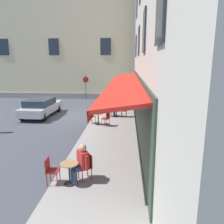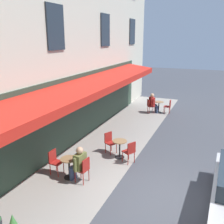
{
  "view_description": "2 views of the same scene",
  "coord_description": "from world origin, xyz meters",
  "px_view_note": "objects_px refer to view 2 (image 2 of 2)",
  "views": [
    {
      "loc": [
        -15.9,
        -4.31,
        4.01
      ],
      "look_at": [
        -1.95,
        -3.35,
        0.81
      ],
      "focal_mm": 35.62,
      "sensor_mm": 36.0,
      "label": 1
    },
    {
      "loc": [
        7.01,
        0.99,
        4.85
      ],
      "look_at": [
        -3.44,
        -3.36,
        1.52
      ],
      "focal_mm": 41.13,
      "sensor_mm": 36.0,
      "label": 2
    }
  ],
  "objects_px": {
    "cafe_chair_red_kerbside": "(110,141)",
    "cafe_table_streetside": "(69,165)",
    "cafe_chair_red_near_door": "(169,105)",
    "seated_patron_in_red": "(153,103)",
    "cafe_chair_red_back_row": "(130,150)",
    "cafe_chair_red_under_awning": "(84,168)",
    "cafe_table_near_entrance": "(120,147)",
    "cafe_chair_red_by_window": "(55,160)",
    "cafe_chair_red_corner_right": "(150,105)",
    "cafe_table_mid_terrace": "(159,105)",
    "seated_companion_in_olive": "(78,163)"
  },
  "relations": [
    {
      "from": "cafe_chair_red_by_window",
      "to": "seated_patron_in_red",
      "type": "bearing_deg",
      "value": 171.33
    },
    {
      "from": "cafe_table_mid_terrace",
      "to": "seated_patron_in_red",
      "type": "relative_size",
      "value": 0.57
    },
    {
      "from": "cafe_chair_red_kerbside",
      "to": "cafe_chair_red_under_awning",
      "type": "bearing_deg",
      "value": 2.66
    },
    {
      "from": "cafe_chair_red_near_door",
      "to": "cafe_chair_red_corner_right",
      "type": "height_order",
      "value": "same"
    },
    {
      "from": "cafe_table_mid_terrace",
      "to": "cafe_table_streetside",
      "type": "height_order",
      "value": "same"
    },
    {
      "from": "cafe_chair_red_under_awning",
      "to": "seated_patron_in_red",
      "type": "distance_m",
      "value": 9.21
    },
    {
      "from": "cafe_chair_red_by_window",
      "to": "seated_companion_in_olive",
      "type": "xyz_separation_m",
      "value": [
        0.09,
        1.05,
        0.15
      ]
    },
    {
      "from": "cafe_chair_red_kerbside",
      "to": "cafe_chair_red_corner_right",
      "type": "xyz_separation_m",
      "value": [
        -6.55,
        0.07,
        0.0
      ]
    },
    {
      "from": "cafe_table_near_entrance",
      "to": "cafe_chair_red_by_window",
      "type": "relative_size",
      "value": 0.82
    },
    {
      "from": "cafe_chair_red_near_door",
      "to": "cafe_chair_red_corner_right",
      "type": "distance_m",
      "value": 1.21
    },
    {
      "from": "cafe_table_mid_terrace",
      "to": "cafe_table_streetside",
      "type": "bearing_deg",
      "value": -6.71
    },
    {
      "from": "cafe_chair_red_near_door",
      "to": "seated_patron_in_red",
      "type": "xyz_separation_m",
      "value": [
        0.25,
        -0.98,
        0.16
      ]
    },
    {
      "from": "cafe_chair_red_back_row",
      "to": "cafe_chair_red_near_door",
      "type": "height_order",
      "value": "same"
    },
    {
      "from": "cafe_chair_red_near_door",
      "to": "cafe_table_streetside",
      "type": "xyz_separation_m",
      "value": [
        9.38,
        -1.73,
        -0.06
      ]
    },
    {
      "from": "cafe_chair_red_near_door",
      "to": "seated_patron_in_red",
      "type": "height_order",
      "value": "seated_patron_in_red"
    },
    {
      "from": "cafe_table_streetside",
      "to": "cafe_chair_red_by_window",
      "type": "bearing_deg",
      "value": -94.02
    },
    {
      "from": "cafe_table_near_entrance",
      "to": "cafe_chair_red_corner_right",
      "type": "distance_m",
      "value": 6.84
    },
    {
      "from": "cafe_chair_red_near_door",
      "to": "cafe_chair_red_under_awning",
      "type": "relative_size",
      "value": 1.0
    },
    {
      "from": "cafe_chair_red_kerbside",
      "to": "cafe_chair_red_corner_right",
      "type": "height_order",
      "value": "same"
    },
    {
      "from": "seated_patron_in_red",
      "to": "cafe_table_near_entrance",
      "type": "bearing_deg",
      "value": 2.66
    },
    {
      "from": "cafe_table_mid_terrace",
      "to": "cafe_chair_red_corner_right",
      "type": "height_order",
      "value": "cafe_chair_red_corner_right"
    },
    {
      "from": "seated_companion_in_olive",
      "to": "cafe_chair_red_back_row",
      "type": "bearing_deg",
      "value": 147.79
    },
    {
      "from": "cafe_chair_red_back_row",
      "to": "cafe_chair_red_under_awning",
      "type": "bearing_deg",
      "value": -27.15
    },
    {
      "from": "cafe_table_streetside",
      "to": "cafe_chair_red_by_window",
      "type": "height_order",
      "value": "cafe_chair_red_by_window"
    },
    {
      "from": "cafe_chair_red_corner_right",
      "to": "cafe_chair_red_back_row",
      "type": "bearing_deg",
      "value": 8.39
    },
    {
      "from": "cafe_table_near_entrance",
      "to": "cafe_table_mid_terrace",
      "type": "distance_m",
      "value": 7.17
    },
    {
      "from": "cafe_table_streetside",
      "to": "cafe_chair_red_under_awning",
      "type": "height_order",
      "value": "cafe_chair_red_under_awning"
    },
    {
      "from": "cafe_chair_red_corner_right",
      "to": "cafe_chair_red_by_window",
      "type": "xyz_separation_m",
      "value": [
        8.97,
        -1.21,
        0.0
      ]
    },
    {
      "from": "cafe_table_near_entrance",
      "to": "cafe_chair_red_kerbside",
      "type": "xyz_separation_m",
      "value": [
        -0.28,
        -0.57,
        0.06
      ]
    },
    {
      "from": "cafe_chair_red_kerbside",
      "to": "cafe_chair_red_corner_right",
      "type": "distance_m",
      "value": 6.55
    },
    {
      "from": "cafe_chair_red_kerbside",
      "to": "cafe_chair_red_near_door",
      "type": "relative_size",
      "value": 1.0
    },
    {
      "from": "cafe_chair_red_kerbside",
      "to": "cafe_chair_red_by_window",
      "type": "bearing_deg",
      "value": -25.2
    },
    {
      "from": "cafe_chair_red_back_row",
      "to": "cafe_chair_red_kerbside",
      "type": "height_order",
      "value": "same"
    },
    {
      "from": "cafe_table_near_entrance",
      "to": "cafe_chair_red_near_door",
      "type": "distance_m",
      "value": 7.22
    },
    {
      "from": "seated_patron_in_red",
      "to": "seated_companion_in_olive",
      "type": "xyz_separation_m",
      "value": [
        9.18,
        -0.34,
        -0.01
      ]
    },
    {
      "from": "cafe_chair_red_back_row",
      "to": "cafe_chair_red_under_awning",
      "type": "relative_size",
      "value": 1.0
    },
    {
      "from": "cafe_table_near_entrance",
      "to": "cafe_chair_red_back_row",
      "type": "height_order",
      "value": "cafe_chair_red_back_row"
    },
    {
      "from": "cafe_table_streetside",
      "to": "seated_companion_in_olive",
      "type": "bearing_deg",
      "value": 83.6
    },
    {
      "from": "cafe_table_near_entrance",
      "to": "cafe_chair_red_corner_right",
      "type": "xyz_separation_m",
      "value": [
        -6.82,
        -0.5,
        0.06
      ]
    },
    {
      "from": "cafe_table_near_entrance",
      "to": "cafe_chair_red_kerbside",
      "type": "bearing_deg",
      "value": -116.07
    },
    {
      "from": "cafe_table_mid_terrace",
      "to": "cafe_chair_red_near_door",
      "type": "distance_m",
      "value": 0.63
    },
    {
      "from": "cafe_table_mid_terrace",
      "to": "cafe_chair_red_near_door",
      "type": "relative_size",
      "value": 0.82
    },
    {
      "from": "cafe_chair_red_kerbside",
      "to": "cafe_chair_red_corner_right",
      "type": "relative_size",
      "value": 1.0
    },
    {
      "from": "cafe_table_near_entrance",
      "to": "cafe_table_streetside",
      "type": "xyz_separation_m",
      "value": [
        2.19,
        -1.08,
        0.0
      ]
    },
    {
      "from": "cafe_table_near_entrance",
      "to": "cafe_chair_red_under_awning",
      "type": "bearing_deg",
      "value": -11.25
    },
    {
      "from": "cafe_table_near_entrance",
      "to": "cafe_chair_red_corner_right",
      "type": "height_order",
      "value": "cafe_chair_red_corner_right"
    },
    {
      "from": "cafe_chair_red_back_row",
      "to": "cafe_chair_red_corner_right",
      "type": "distance_m",
      "value": 7.21
    },
    {
      "from": "cafe_chair_red_back_row",
      "to": "seated_patron_in_red",
      "type": "distance_m",
      "value": 7.31
    },
    {
      "from": "cafe_chair_red_kerbside",
      "to": "cafe_table_streetside",
      "type": "bearing_deg",
      "value": -11.68
    },
    {
      "from": "cafe_table_streetside",
      "to": "cafe_table_near_entrance",
      "type": "bearing_deg",
      "value": 153.8
    }
  ]
}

